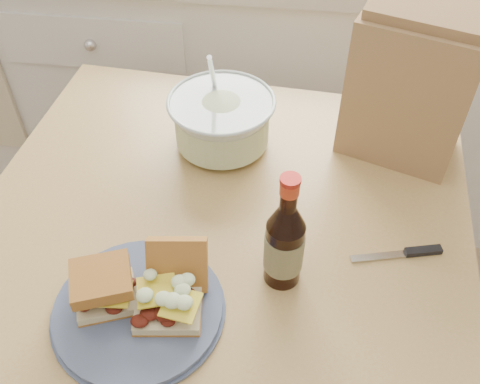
# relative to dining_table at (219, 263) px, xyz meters

# --- Properties ---
(cabinet_run) EXTENTS (2.50, 0.64, 0.94)m
(cabinet_run) POSITION_rel_dining_table_xyz_m (0.02, 0.98, -0.20)
(cabinet_run) COLOR silver
(cabinet_run) RESTS_ON ground
(dining_table) EXTENTS (1.01, 1.01, 0.79)m
(dining_table) POSITION_rel_dining_table_xyz_m (0.00, 0.00, 0.00)
(dining_table) COLOR tan
(dining_table) RESTS_ON ground
(plate) EXTENTS (0.28, 0.28, 0.02)m
(plate) POSITION_rel_dining_table_xyz_m (-0.10, -0.20, 0.12)
(plate) COLOR #485575
(plate) RESTS_ON dining_table
(sandwich_left) EXTENTS (0.12, 0.11, 0.07)m
(sandwich_left) POSITION_rel_dining_table_xyz_m (-0.15, -0.19, 0.17)
(sandwich_left) COLOR beige
(sandwich_left) RESTS_ON plate
(sandwich_right) EXTENTS (0.12, 0.16, 0.09)m
(sandwich_right) POSITION_rel_dining_table_xyz_m (-0.05, -0.18, 0.16)
(sandwich_right) COLOR beige
(sandwich_right) RESTS_ON plate
(coleslaw_bowl) EXTENTS (0.23, 0.23, 0.23)m
(coleslaw_bowl) POSITION_rel_dining_table_xyz_m (-0.03, 0.24, 0.17)
(coleslaw_bowl) COLOR #B5C3C1
(coleslaw_bowl) RESTS_ON dining_table
(beer_bottle) EXTENTS (0.07, 0.07, 0.24)m
(beer_bottle) POSITION_rel_dining_table_xyz_m (0.13, -0.10, 0.21)
(beer_bottle) COLOR black
(beer_bottle) RESTS_ON dining_table
(knife) EXTENTS (0.17, 0.06, 0.01)m
(knife) POSITION_rel_dining_table_xyz_m (0.36, -0.02, 0.12)
(knife) COLOR silver
(knife) RESTS_ON dining_table
(paper_bag) EXTENTS (0.27, 0.22, 0.30)m
(paper_bag) POSITION_rel_dining_table_xyz_m (0.35, 0.28, 0.27)
(paper_bag) COLOR #8F6545
(paper_bag) RESTS_ON dining_table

